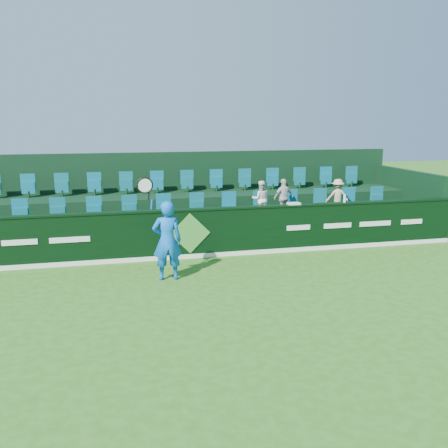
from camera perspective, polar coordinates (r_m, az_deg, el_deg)
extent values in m
plane|color=#286417|center=(9.97, -0.10, -9.97)|extent=(60.00, 60.00, 0.00)
cube|color=black|center=(13.53, -3.97, -1.18)|extent=(16.00, 0.20, 1.30)
cube|color=black|center=(13.39, -4.02, 1.64)|extent=(16.00, 0.24, 0.05)
cube|color=white|center=(13.57, -3.86, -3.71)|extent=(16.00, 0.02, 0.12)
cube|color=#429134|center=(13.41, -3.90, -1.08)|extent=(1.10, 0.02, 1.10)
cube|color=white|center=(13.42, -22.33, -1.96)|extent=(0.85, 0.01, 0.14)
cube|color=white|center=(13.28, -17.22, -1.73)|extent=(1.00, 0.01, 0.14)
cube|color=white|center=(14.23, 8.51, -0.41)|extent=(0.70, 0.01, 0.14)
cube|color=white|center=(14.71, 12.86, -0.18)|extent=(0.85, 0.01, 0.14)
cube|color=white|center=(15.27, 16.91, 0.05)|extent=(1.00, 0.01, 0.14)
cube|color=white|center=(15.90, 20.65, 0.25)|extent=(0.70, 0.01, 0.14)
cube|color=black|center=(14.64, -4.66, -1.17)|extent=(16.00, 2.00, 0.80)
cube|color=black|center=(16.43, -5.68, 1.16)|extent=(16.00, 1.80, 1.30)
cube|color=black|center=(17.30, -6.18, 3.88)|extent=(16.00, 0.20, 2.60)
cube|color=black|center=(18.24, 20.20, 2.67)|extent=(0.20, 4.00, 2.00)
cube|color=#0A6379|center=(14.89, -4.94, 1.80)|extent=(13.50, 0.50, 0.60)
cube|color=#0A6379|center=(16.58, -5.89, 4.57)|extent=(13.50, 0.50, 0.60)
imported|color=blue|center=(11.67, -6.52, -1.91)|extent=(0.71, 0.49, 1.88)
cylinder|color=#143FBF|center=(11.36, -8.27, 2.23)|extent=(0.06, 0.04, 0.22)
cylinder|color=black|center=(11.33, -8.60, 3.21)|extent=(0.05, 0.03, 0.20)
torus|color=black|center=(11.29, -9.05, 4.40)|extent=(0.41, 0.04, 0.41)
cylinder|color=silver|center=(11.29, -9.05, 4.40)|extent=(0.34, 0.01, 0.34)
imported|color=white|center=(15.00, 4.21, 2.86)|extent=(0.59, 0.49, 1.10)
imported|color=silver|center=(15.23, 6.83, 3.02)|extent=(0.72, 0.42, 1.14)
imported|color=tan|center=(15.93, 12.83, 3.10)|extent=(0.77, 0.53, 1.08)
cube|color=silver|center=(14.16, 7.98, 2.33)|extent=(0.35, 0.23, 0.05)
cylinder|color=white|center=(14.77, 13.62, 2.86)|extent=(0.07, 0.07, 0.23)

